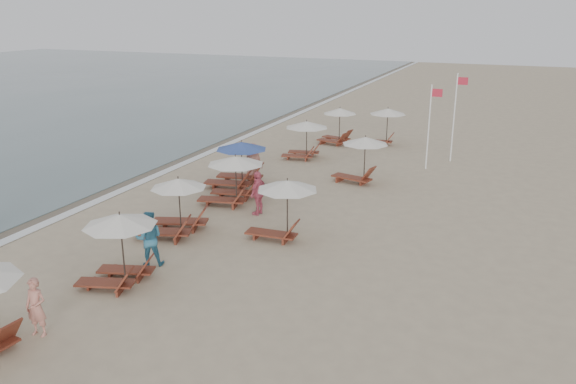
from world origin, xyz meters
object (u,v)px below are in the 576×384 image
at_px(lounger_station_5, 304,137).
at_px(beachgoer_mid_a, 149,238).
at_px(inland_station_1, 360,155).
at_px(beachgoer_near, 36,307).
at_px(lounger_station_1, 118,247).
at_px(beachgoer_far_b, 253,162).
at_px(lounger_station_3, 231,179).
at_px(inland_station_0, 281,202).
at_px(inland_station_2, 384,121).
at_px(beachgoer_far_a, 258,193).
at_px(lounger_station_6, 336,126).
at_px(lounger_station_2, 173,209).
at_px(flag_pole_near, 430,123).
at_px(lounger_station_4, 237,165).

bearing_deg(lounger_station_5, beachgoer_mid_a, -88.16).
relative_size(inland_station_1, beachgoer_near, 1.70).
bearing_deg(lounger_station_1, beachgoer_far_b, 95.77).
relative_size(lounger_station_3, lounger_station_5, 1.09).
distance_m(lounger_station_1, lounger_station_3, 8.24).
xyz_separation_m(lounger_station_3, inland_station_0, (3.64, -2.99, 0.34)).
height_order(inland_station_1, inland_station_2, same).
bearing_deg(beachgoer_far_a, lounger_station_6, -169.33).
distance_m(lounger_station_1, beachgoer_far_b, 11.67).
bearing_deg(lounger_station_1, inland_station_1, 74.52).
bearing_deg(inland_station_0, lounger_station_2, -164.20).
height_order(beachgoer_near, beachgoer_mid_a, beachgoer_mid_a).
bearing_deg(beachgoer_near, lounger_station_2, 88.49).
xyz_separation_m(lounger_station_1, flag_pole_near, (6.30, 17.05, 1.21)).
relative_size(beachgoer_far_a, flag_pole_near, 0.42).
bearing_deg(beachgoer_far_b, beachgoer_far_a, -112.97).
xyz_separation_m(lounger_station_1, lounger_station_3, (-0.55, 8.22, -0.15)).
bearing_deg(beachgoer_far_a, inland_station_2, 179.32).
distance_m(lounger_station_1, beachgoer_mid_a, 1.57).
height_order(inland_station_0, flag_pole_near, flag_pole_near).
height_order(inland_station_1, beachgoer_far_a, inland_station_1).
relative_size(inland_station_2, beachgoer_far_b, 1.35).
bearing_deg(lounger_station_6, lounger_station_2, -92.76).
relative_size(lounger_station_4, inland_station_2, 1.14).
bearing_deg(beachgoer_far_b, lounger_station_1, -135.95).
xyz_separation_m(inland_station_0, beachgoer_mid_a, (-3.09, -3.70, -0.49)).
relative_size(lounger_station_5, lounger_station_6, 1.05).
bearing_deg(flag_pole_near, inland_station_2, 126.25).
bearing_deg(lounger_station_1, inland_station_0, 59.46).
bearing_deg(lounger_station_6, inland_station_1, -64.19).
distance_m(lounger_station_3, inland_station_1, 6.63).
bearing_deg(beachgoer_far_a, inland_station_1, 163.06).
relative_size(lounger_station_2, inland_station_1, 0.97).
relative_size(lounger_station_2, beachgoer_near, 1.65).
height_order(lounger_station_1, inland_station_0, lounger_station_1).
relative_size(lounger_station_6, inland_station_1, 0.89).
bearing_deg(inland_station_2, inland_station_0, -89.07).
distance_m(lounger_station_3, flag_pole_near, 11.26).
xyz_separation_m(lounger_station_1, lounger_station_2, (-0.79, 4.14, -0.26)).
bearing_deg(lounger_station_3, lounger_station_4, 112.37).
distance_m(lounger_station_4, beachgoer_near, 13.73).
distance_m(inland_station_0, beachgoer_mid_a, 4.84).
height_order(lounger_station_2, lounger_station_4, lounger_station_2).
relative_size(beachgoer_far_b, flag_pole_near, 0.43).
bearing_deg(inland_station_1, lounger_station_2, -116.01).
bearing_deg(lounger_station_5, lounger_station_6, 83.27).
xyz_separation_m(lounger_station_2, beachgoer_far_b, (-0.38, 7.47, -0.04)).
xyz_separation_m(lounger_station_6, beachgoer_mid_a, (-0.02, -19.36, -0.20)).
xyz_separation_m(lounger_station_2, inland_station_0, (3.88, 1.10, 0.44)).
height_order(inland_station_0, beachgoer_mid_a, inland_station_0).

